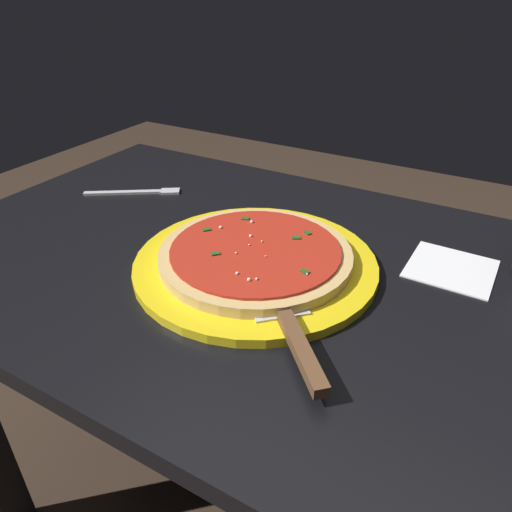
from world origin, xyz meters
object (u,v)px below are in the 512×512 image
at_px(serving_plate, 256,264).
at_px(pizza_server, 290,329).
at_px(napkin_folded_right, 451,268).
at_px(pizza, 256,254).
at_px(fork, 138,192).

distance_m(serving_plate, pizza_server, 0.17).
xyz_separation_m(serving_plate, napkin_folded_right, (0.25, 0.14, -0.01)).
relative_size(pizza, napkin_folded_right, 2.37).
height_order(pizza_server, napkin_folded_right, pizza_server).
bearing_deg(napkin_folded_right, pizza, -151.04).
xyz_separation_m(pizza_server, fork, (-0.45, 0.24, -0.02)).
distance_m(pizza, napkin_folded_right, 0.29).
bearing_deg(napkin_folded_right, fork, -178.25).
bearing_deg(serving_plate, napkin_folded_right, 28.97).
relative_size(serving_plate, fork, 2.17).
bearing_deg(serving_plate, fork, 160.19).
distance_m(pizza, fork, 0.36).
bearing_deg(pizza, fork, 160.19).
bearing_deg(pizza, pizza_server, -46.32).
distance_m(serving_plate, pizza, 0.02).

